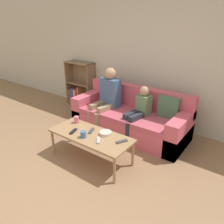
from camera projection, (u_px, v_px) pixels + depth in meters
The scene contains 14 objects.
ground_plane at pixel (59, 184), 2.90m from camera, with size 22.00×22.00×0.00m, color #997251.
wall_back at pixel (151, 59), 4.22m from camera, with size 12.00×0.06×2.60m.
couch at pixel (131, 118), 4.14m from camera, with size 2.18×0.86×0.83m.
bookshelf at pixel (80, 88), 5.42m from camera, with size 0.75×0.28×1.07m.
coffee_table at pixel (91, 137), 3.26m from camera, with size 1.29×0.54×0.44m.
person_adult at pixel (108, 94), 4.19m from camera, with size 0.45×0.65×1.18m.
person_child at pixel (139, 110), 3.82m from camera, with size 0.33×0.63×0.95m.
cup_near at pixel (83, 134), 3.15m from camera, with size 0.09×0.09×0.09m.
cup_far at pixel (77, 120), 3.59m from camera, with size 0.09×0.09×0.11m.
tv_remote_0 at pixel (91, 131), 3.33m from camera, with size 0.11×0.18×0.02m.
tv_remote_1 at pixel (122, 141), 3.04m from camera, with size 0.12×0.17×0.02m.
tv_remote_2 at pixel (73, 131), 3.31m from camera, with size 0.09×0.18×0.02m.
tv_remote_3 at pixel (98, 140), 3.07m from camera, with size 0.14×0.16×0.02m.
snack_bowl at pixel (105, 133), 3.24m from camera, with size 0.18×0.18×0.05m.
Camera 1 is at (1.91, -1.43, 2.04)m, focal length 35.00 mm.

